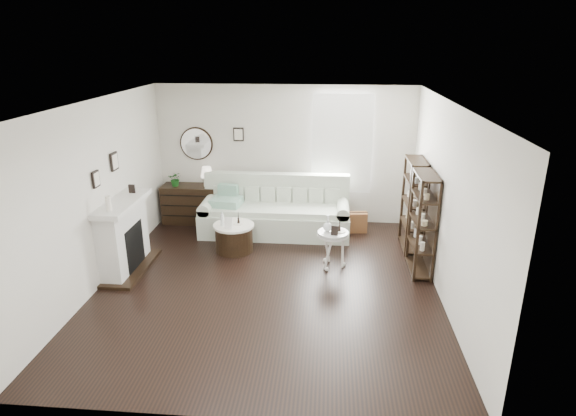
# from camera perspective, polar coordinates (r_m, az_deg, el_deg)

# --- Properties ---
(room) EXTENTS (5.50, 5.50, 5.50)m
(room) POSITION_cam_1_polar(r_m,az_deg,el_deg) (9.33, 4.12, 7.59)
(room) COLOR black
(room) RESTS_ON ground
(fireplace) EXTENTS (0.50, 1.40, 1.84)m
(fireplace) POSITION_cam_1_polar(r_m,az_deg,el_deg) (8.01, -18.82, -3.39)
(fireplace) COLOR silver
(fireplace) RESTS_ON ground
(shelf_unit_far) EXTENTS (0.30, 0.80, 1.60)m
(shelf_unit_far) POSITION_cam_1_polar(r_m,az_deg,el_deg) (8.55, 14.61, 0.37)
(shelf_unit_far) COLOR black
(shelf_unit_far) RESTS_ON ground
(shelf_unit_near) EXTENTS (0.30, 0.80, 1.60)m
(shelf_unit_near) POSITION_cam_1_polar(r_m,az_deg,el_deg) (7.72, 15.64, -1.80)
(shelf_unit_near) COLOR black
(shelf_unit_near) RESTS_ON ground
(sofa) EXTENTS (2.78, 0.96, 1.08)m
(sofa) POSITION_cam_1_polar(r_m,az_deg,el_deg) (9.13, -1.50, -0.73)
(sofa) COLOR beige
(sofa) RESTS_ON ground
(quilt) EXTENTS (0.61, 0.52, 0.14)m
(quilt) POSITION_cam_1_polar(r_m,az_deg,el_deg) (9.05, -7.33, 0.74)
(quilt) COLOR #299872
(quilt) RESTS_ON sofa
(suitcase) EXTENTS (0.59, 0.25, 0.38)m
(suitcase) POSITION_cam_1_polar(r_m,az_deg,el_deg) (9.26, 7.54, -1.68)
(suitcase) COLOR olive
(suitcase) RESTS_ON ground
(dresser) EXTENTS (1.14, 0.49, 0.76)m
(dresser) POSITION_cam_1_polar(r_m,az_deg,el_deg) (9.81, -11.28, 0.49)
(dresser) COLOR black
(dresser) RESTS_ON ground
(table_lamp) EXTENTS (0.26, 0.26, 0.39)m
(table_lamp) POSITION_cam_1_polar(r_m,az_deg,el_deg) (9.55, -9.58, 3.70)
(table_lamp) COLOR beige
(table_lamp) RESTS_ON dresser
(potted_plant) EXTENTS (0.28, 0.25, 0.29)m
(potted_plant) POSITION_cam_1_polar(r_m,az_deg,el_deg) (9.69, -13.19, 3.38)
(potted_plant) COLOR #185519
(potted_plant) RESTS_ON dresser
(drum_table) EXTENTS (0.70, 0.70, 0.49)m
(drum_table) POSITION_cam_1_polar(r_m,az_deg,el_deg) (8.40, -6.41, -3.48)
(drum_table) COLOR black
(drum_table) RESTS_ON ground
(pedestal_table) EXTENTS (0.50, 0.50, 0.61)m
(pedestal_table) POSITION_cam_1_polar(r_m,az_deg,el_deg) (7.69, 5.35, -3.19)
(pedestal_table) COLOR silver
(pedestal_table) RESTS_ON ground
(eiffel_drum) EXTENTS (0.14, 0.14, 0.19)m
(eiffel_drum) POSITION_cam_1_polar(r_m,az_deg,el_deg) (8.31, -5.90, -1.26)
(eiffel_drum) COLOR black
(eiffel_drum) RESTS_ON drum_table
(bottle_drum) EXTENTS (0.06, 0.06, 0.27)m
(bottle_drum) POSITION_cam_1_polar(r_m,az_deg,el_deg) (8.23, -7.81, -1.24)
(bottle_drum) COLOR silver
(bottle_drum) RESTS_ON drum_table
(card_frame_drum) EXTENTS (0.15, 0.09, 0.19)m
(card_frame_drum) POSITION_cam_1_polar(r_m,az_deg,el_deg) (8.13, -7.07, -1.77)
(card_frame_drum) COLOR white
(card_frame_drum) RESTS_ON drum_table
(eiffel_ped) EXTENTS (0.11, 0.11, 0.19)m
(eiffel_ped) POSITION_cam_1_polar(r_m,az_deg,el_deg) (7.67, 6.12, -2.09)
(eiffel_ped) COLOR black
(eiffel_ped) RESTS_ON pedestal_table
(flask_ped) EXTENTS (0.15, 0.15, 0.27)m
(flask_ped) POSITION_cam_1_polar(r_m,az_deg,el_deg) (7.64, 4.74, -1.81)
(flask_ped) COLOR silver
(flask_ped) RESTS_ON pedestal_table
(card_frame_ped) EXTENTS (0.12, 0.07, 0.15)m
(card_frame_ped) POSITION_cam_1_polar(r_m,az_deg,el_deg) (7.52, 5.55, -2.69)
(card_frame_ped) COLOR black
(card_frame_ped) RESTS_ON pedestal_table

